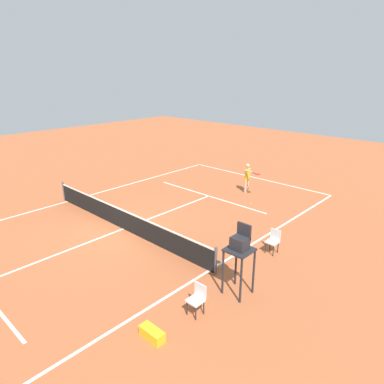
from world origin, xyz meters
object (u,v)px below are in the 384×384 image
at_px(tennis_ball, 251,204).
at_px(courtside_chair_near, 197,298).
at_px(equipment_bag, 152,334).
at_px(player_serving, 248,176).
at_px(umpire_chair, 240,249).
at_px(courtside_chair_mid, 273,240).

distance_m(tennis_ball, courtside_chair_near, 9.43).
bearing_deg(tennis_ball, equipment_bag, 109.81).
relative_size(player_serving, umpire_chair, 0.73).
bearing_deg(equipment_bag, umpire_chair, -98.38).
relative_size(player_serving, courtside_chair_mid, 1.86).
relative_size(tennis_ball, equipment_bag, 0.09).
bearing_deg(player_serving, courtside_chair_near, 38.20).
height_order(tennis_ball, umpire_chair, umpire_chair).
xyz_separation_m(tennis_ball, courtside_chair_near, (-3.86, 8.59, 0.50)).
relative_size(player_serving, courtside_chair_near, 1.86).
distance_m(umpire_chair, equipment_bag, 3.60).
xyz_separation_m(courtside_chair_mid, equipment_bag, (-0.08, 6.38, -0.38)).
bearing_deg(tennis_ball, umpire_chair, 120.92).
relative_size(player_serving, equipment_bag, 2.33).
distance_m(player_serving, courtside_chair_mid, 7.18).
bearing_deg(equipment_bag, courtside_chair_near, -96.85).
height_order(player_serving, tennis_ball, player_serving).
xyz_separation_m(tennis_ball, equipment_bag, (-3.67, 10.19, 0.12)).
bearing_deg(umpire_chair, tennis_ball, -59.08).
bearing_deg(umpire_chair, courtside_chair_near, 80.16).
relative_size(tennis_ball, courtside_chair_mid, 0.07).
bearing_deg(courtside_chair_near, umpire_chair, -99.84).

